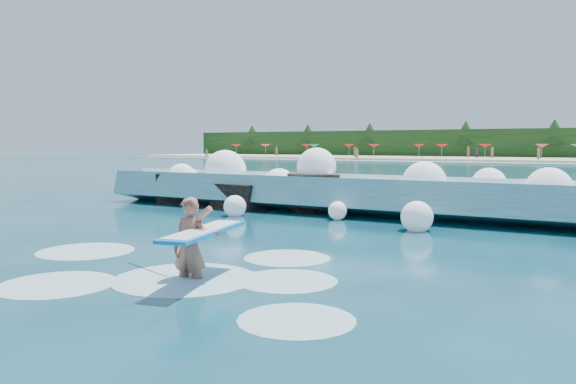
% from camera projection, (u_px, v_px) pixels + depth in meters
% --- Properties ---
extents(ground, '(200.00, 200.00, 0.00)m').
position_uv_depth(ground, '(195.00, 243.00, 13.93)').
color(ground, '#082E41').
rests_on(ground, ground).
extents(beach, '(140.00, 20.00, 0.40)m').
position_uv_depth(beach, '(548.00, 160.00, 80.74)').
color(beach, tan).
rests_on(beach, ground).
extents(wet_band, '(140.00, 5.00, 0.08)m').
position_uv_depth(wet_band, '(538.00, 163.00, 71.33)').
color(wet_band, silver).
rests_on(wet_band, ground).
extents(treeline, '(140.00, 4.00, 5.00)m').
position_uv_depth(treeline, '(556.00, 144.00, 89.11)').
color(treeline, black).
rests_on(treeline, ground).
extents(breaking_wave, '(20.04, 3.05, 1.73)m').
position_uv_depth(breaking_wave, '(343.00, 196.00, 20.29)').
color(breaking_wave, teal).
rests_on(breaking_wave, ground).
extents(rock_cluster, '(8.79, 3.59, 1.59)m').
position_uv_depth(rock_cluster, '(246.00, 193.00, 22.35)').
color(rock_cluster, black).
rests_on(rock_cluster, ground).
extents(surfer_with_board, '(1.22, 2.99, 1.83)m').
position_uv_depth(surfer_with_board, '(193.00, 244.00, 10.01)').
color(surfer_with_board, '#965A46').
rests_on(surfer_with_board, ground).
extents(wave_spray, '(15.34, 4.53, 2.40)m').
position_uv_depth(wave_spray, '(326.00, 180.00, 20.42)').
color(wave_spray, white).
rests_on(wave_spray, ground).
extents(surf_foam, '(8.66, 6.04, 0.13)m').
position_uv_depth(surf_foam, '(176.00, 273.00, 10.69)').
color(surf_foam, silver).
rests_on(surf_foam, ground).
extents(beach_umbrellas, '(112.63, 6.93, 0.50)m').
position_uv_depth(beach_umbrellas, '(550.00, 146.00, 82.12)').
color(beach_umbrellas, red).
rests_on(beach_umbrellas, ground).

